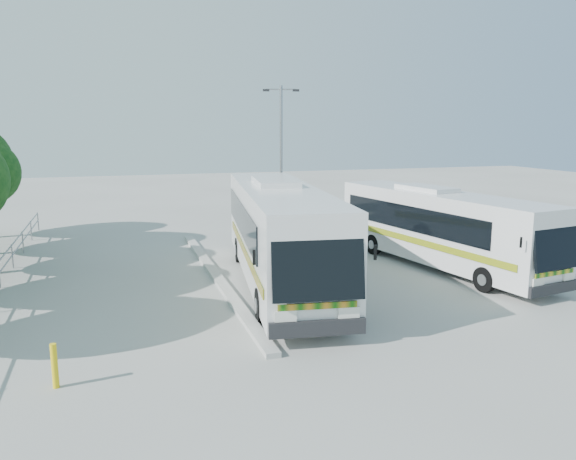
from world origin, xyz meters
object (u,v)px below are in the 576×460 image
object	(u,v)px
lamppost	(281,153)
bollard	(55,366)
coach_main	(280,232)
coach_adjacent	(440,227)

from	to	relation	value
lamppost	bollard	bearing A→B (deg)	-108.76
bollard	coach_main	bearing A→B (deg)	42.43
coach_adjacent	bollard	world-z (taller)	coach_adjacent
coach_main	coach_adjacent	bearing A→B (deg)	11.15
coach_main	bollard	bearing A→B (deg)	-129.81
bollard	coach_adjacent	bearing A→B (deg)	26.23
coach_main	bollard	world-z (taller)	coach_main
coach_adjacent	bollard	xyz separation A→B (m)	(-14.22, -7.00, -1.18)
coach_adjacent	bollard	distance (m)	15.89
coach_main	bollard	distance (m)	9.87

